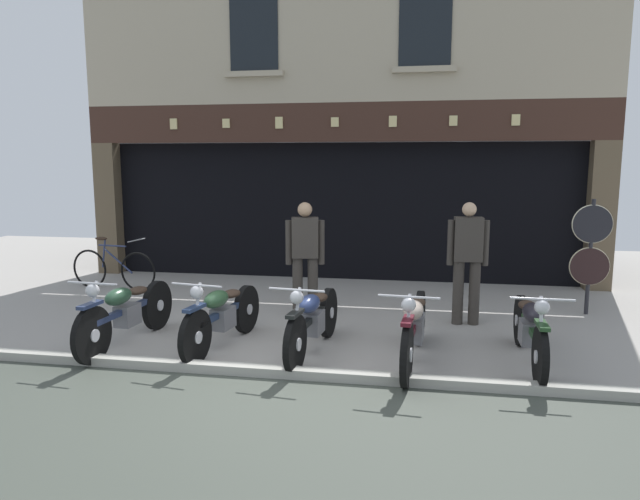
{
  "coord_description": "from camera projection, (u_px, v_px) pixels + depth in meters",
  "views": [
    {
      "loc": [
        1.57,
        -5.61,
        2.25
      ],
      "look_at": [
        0.12,
        2.63,
        0.97
      ],
      "focal_mm": 32.57,
      "sensor_mm": 36.0,
      "label": 1
    }
  ],
  "objects": [
    {
      "name": "ground",
      "position": [
        236.0,
        423.0,
        5.12
      ],
      "size": [
        21.74,
        22.0,
        0.18
      ],
      "color": "#9B968F"
    },
    {
      "name": "shop_facade",
      "position": [
        350.0,
        189.0,
        12.67
      ],
      "size": [
        10.04,
        4.42,
        5.93
      ],
      "color": "black",
      "rests_on": "ground"
    },
    {
      "name": "motorcycle_left",
      "position": [
        126.0,
        311.0,
        7.1
      ],
      "size": [
        0.62,
        2.08,
        0.93
      ],
      "rotation": [
        0.0,
        0.0,
        3.07
      ],
      "color": "black",
      "rests_on": "ground"
    },
    {
      "name": "motorcycle_center_left",
      "position": [
        222.0,
        314.0,
        7.01
      ],
      "size": [
        0.62,
        1.93,
        0.91
      ],
      "rotation": [
        0.0,
        0.0,
        3.0
      ],
      "color": "black",
      "rests_on": "ground"
    },
    {
      "name": "motorcycle_center",
      "position": [
        313.0,
        319.0,
        6.8
      ],
      "size": [
        0.62,
        1.99,
        0.91
      ],
      "rotation": [
        0.0,
        0.0,
        3.04
      ],
      "color": "black",
      "rests_on": "ground"
    },
    {
      "name": "motorcycle_center_right",
      "position": [
        414.0,
        326.0,
        6.47
      ],
      "size": [
        0.62,
        2.11,
        0.93
      ],
      "rotation": [
        0.0,
        0.0,
        3.06
      ],
      "color": "black",
      "rests_on": "ground"
    },
    {
      "name": "motorcycle_right",
      "position": [
        530.0,
        328.0,
        6.43
      ],
      "size": [
        0.62,
        2.0,
        0.91
      ],
      "rotation": [
        0.0,
        0.0,
        3.12
      ],
      "color": "black",
      "rests_on": "ground"
    },
    {
      "name": "salesman_left",
      "position": [
        305.0,
        254.0,
        8.34
      ],
      "size": [
        0.55,
        0.29,
        1.67
      ],
      "rotation": [
        0.0,
        0.0,
        3.34
      ],
      "color": "#38332D",
      "rests_on": "ground"
    },
    {
      "name": "shopkeeper_center",
      "position": [
        467.0,
        257.0,
        7.96
      ],
      "size": [
        0.56,
        0.26,
        1.7
      ],
      "rotation": [
        0.0,
        0.0,
        3.21
      ],
      "color": "#38332D",
      "rests_on": "ground"
    },
    {
      "name": "tyre_sign_pole",
      "position": [
        591.0,
        247.0,
        8.47
      ],
      "size": [
        0.57,
        0.06,
        1.71
      ],
      "color": "#232328",
      "rests_on": "ground"
    },
    {
      "name": "advert_board_near",
      "position": [
        265.0,
        190.0,
        11.32
      ],
      "size": [
        0.77,
        0.03,
        0.94
      ],
      "color": "silver"
    },
    {
      "name": "advert_board_far",
      "position": [
        216.0,
        188.0,
        11.49
      ],
      "size": [
        0.73,
        0.03,
        1.04
      ],
      "color": "silver"
    },
    {
      "name": "leaning_bicycle",
      "position": [
        113.0,
        268.0,
        10.32
      ],
      "size": [
        1.69,
        0.5,
        0.94
      ],
      "rotation": [
        0.0,
        0.0,
        -1.69
      ],
      "color": "black",
      "rests_on": "ground"
    }
  ]
}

